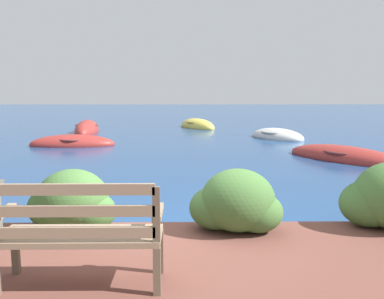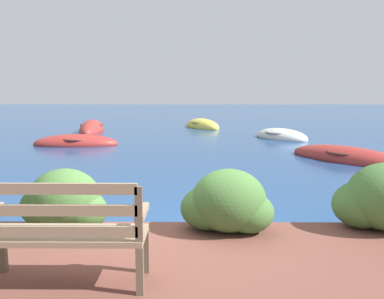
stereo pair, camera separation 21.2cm
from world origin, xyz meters
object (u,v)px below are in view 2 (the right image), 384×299
Objects in this scene: rowboat_mid at (76,144)px; rowboat_outer at (92,131)px; rowboat_nearest at (347,158)px; rowboat_distant at (202,126)px; park_bench at (64,231)px; rowboat_far at (281,137)px.

rowboat_mid is 4.00m from rowboat_outer.
rowboat_nearest is 9.40m from rowboat_distant.
park_bench is at bearing -71.61° from rowboat_nearest.
rowboat_nearest is at bearing -7.97° from rowboat_distant.
rowboat_distant reaches higher than rowboat_far.
park_bench is 16.23m from rowboat_distant.
rowboat_far reaches higher than rowboat_mid.
rowboat_nearest is 1.07× the size of rowboat_outer.
park_bench is at bearing -78.40° from rowboat_mid.
park_bench is at bearing -172.52° from rowboat_outer.
park_bench is 10.62m from rowboat_mid.
rowboat_far is 0.85× the size of rowboat_outer.
park_bench is at bearing -35.45° from rowboat_distant.
rowboat_nearest is 1.27× the size of rowboat_distant.
rowboat_distant is (4.63, 1.95, -0.01)m from rowboat_outer.
rowboat_outer reaches higher than rowboat_far.
rowboat_far is 4.93m from rowboat_distant.
rowboat_mid is 0.90× the size of rowboat_outer.
rowboat_distant is at bearing 51.23° from rowboat_mid.
rowboat_outer reaches higher than rowboat_nearest.
rowboat_nearest is (5.00, 7.48, -0.65)m from park_bench.
rowboat_nearest is at bearing 58.35° from park_bench.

